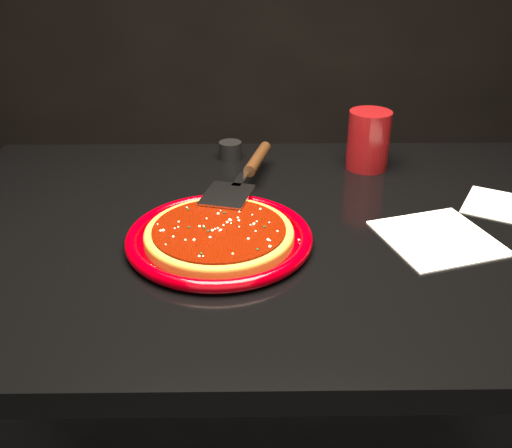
{
  "coord_description": "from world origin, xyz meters",
  "views": [
    {
      "loc": [
        -0.03,
        -0.87,
        1.22
      ],
      "look_at": [
        -0.02,
        -0.04,
        0.77
      ],
      "focal_mm": 40.0,
      "sensor_mm": 36.0,
      "label": 1
    }
  ],
  "objects": [
    {
      "name": "pizza_crust",
      "position": [
        -0.08,
        -0.07,
        0.76
      ],
      "size": [
        0.25,
        0.25,
        0.01
      ],
      "primitive_type": "cylinder",
      "rotation": [
        0.0,
        0.0,
        -0.01
      ],
      "color": "olive",
      "rests_on": "plate"
    },
    {
      "name": "napkin_a",
      "position": [
        0.28,
        -0.06,
        0.75
      ],
      "size": [
        0.22,
        0.22,
        0.0
      ],
      "primitive_type": "cube",
      "rotation": [
        0.0,
        0.0,
        0.3
      ],
      "color": "silver",
      "rests_on": "table"
    },
    {
      "name": "ramekin",
      "position": [
        -0.07,
        0.31,
        0.77
      ],
      "size": [
        0.05,
        0.05,
        0.04
      ],
      "primitive_type": "cylinder",
      "rotation": [
        0.0,
        0.0,
        -0.1
      ],
      "color": "black",
      "rests_on": "table"
    },
    {
      "name": "basil_flecks",
      "position": [
        -0.08,
        -0.07,
        0.78
      ],
      "size": [
        0.19,
        0.19,
        0.0
      ],
      "primitive_type": null,
      "color": "black",
      "rests_on": "plate"
    },
    {
      "name": "pizza_crust_rim",
      "position": [
        -0.08,
        -0.07,
        0.77
      ],
      "size": [
        0.25,
        0.25,
        0.02
      ],
      "primitive_type": "torus",
      "rotation": [
        0.0,
        0.0,
        -0.01
      ],
      "color": "olive",
      "rests_on": "plate"
    },
    {
      "name": "table",
      "position": [
        0.0,
        0.0,
        0.38
      ],
      "size": [
        1.2,
        0.8,
        0.75
      ],
      "primitive_type": "cube",
      "color": "black",
      "rests_on": "floor"
    },
    {
      "name": "parmesan_dusting",
      "position": [
        -0.08,
        -0.07,
        0.78
      ],
      "size": [
        0.21,
        0.21,
        0.01
      ],
      "primitive_type": null,
      "color": "beige",
      "rests_on": "plate"
    },
    {
      "name": "pizza_sauce",
      "position": [
        -0.08,
        -0.07,
        0.78
      ],
      "size": [
        0.22,
        0.22,
        0.01
      ],
      "primitive_type": "cylinder",
      "rotation": [
        0.0,
        0.0,
        -0.01
      ],
      "color": "#620D00",
      "rests_on": "plate"
    },
    {
      "name": "napkin_b",
      "position": [
        0.44,
        0.06,
        0.75
      ],
      "size": [
        0.17,
        0.17,
        0.0
      ],
      "primitive_type": "cube",
      "rotation": [
        0.0,
        0.0,
        -0.52
      ],
      "color": "silver",
      "rests_on": "table"
    },
    {
      "name": "cup",
      "position": [
        0.22,
        0.25,
        0.81
      ],
      "size": [
        0.1,
        0.1,
        0.12
      ],
      "primitive_type": "cylinder",
      "rotation": [
        0.0,
        0.0,
        -0.09
      ],
      "color": "maroon",
      "rests_on": "table"
    },
    {
      "name": "plate",
      "position": [
        -0.08,
        -0.07,
        0.76
      ],
      "size": [
        0.31,
        0.31,
        0.02
      ],
      "primitive_type": "cylinder",
      "rotation": [
        0.0,
        0.0,
        -0.01
      ],
      "color": "#750006",
      "rests_on": "table"
    },
    {
      "name": "pizza_server",
      "position": [
        -0.04,
        0.13,
        0.79
      ],
      "size": [
        0.18,
        0.36,
        0.03
      ],
      "primitive_type": null,
      "rotation": [
        0.0,
        0.0,
        -0.26
      ],
      "color": "silver",
      "rests_on": "plate"
    }
  ]
}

